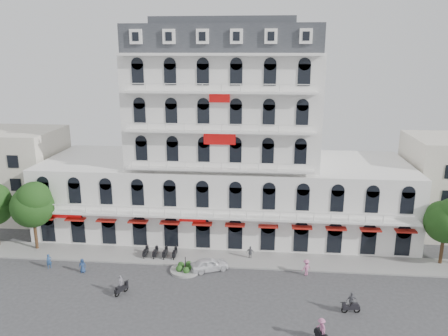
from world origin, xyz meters
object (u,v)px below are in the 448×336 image
at_px(rider_west, 121,286).
at_px(rider_northeast, 351,303).
at_px(parked_car, 209,264).
at_px(rider_center, 321,330).

height_order(rider_west, rider_northeast, rider_northeast).
bearing_deg(parked_car, rider_northeast, -139.38).
distance_m(rider_west, rider_northeast, 21.00).
bearing_deg(rider_west, parked_car, -26.76).
xyz_separation_m(rider_west, rider_northeast, (20.97, -1.13, 0.13)).
xyz_separation_m(parked_car, rider_center, (10.19, -10.73, 0.41)).
bearing_deg(rider_west, rider_center, -78.43).
bearing_deg(rider_northeast, parked_car, -33.27).
bearing_deg(parked_car, rider_center, -159.84).
height_order(parked_car, rider_northeast, rider_northeast).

